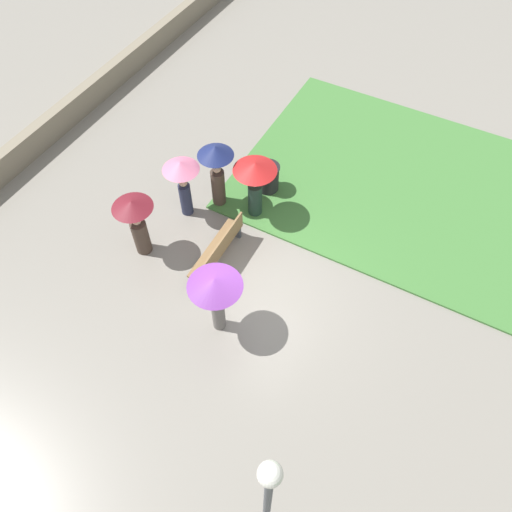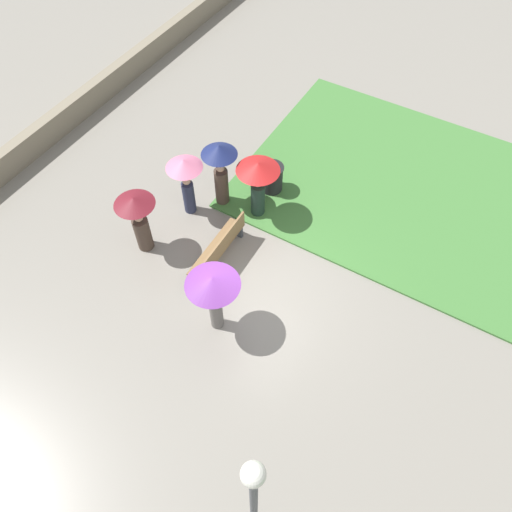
% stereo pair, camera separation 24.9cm
% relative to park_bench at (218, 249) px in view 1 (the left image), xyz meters
% --- Properties ---
extents(ground_plane, '(90.00, 90.00, 0.00)m').
position_rel_park_bench_xyz_m(ground_plane, '(0.48, 1.35, -0.48)').
color(ground_plane, gray).
extents(lawn_patch_near, '(6.70, 8.54, 0.06)m').
position_rel_park_bench_xyz_m(lawn_patch_near, '(-4.70, 3.04, -0.45)').
color(lawn_patch_near, '#427A38').
rests_on(lawn_patch_near, ground_plane).
extents(park_bench, '(2.00, 0.45, 0.90)m').
position_rel_park_bench_xyz_m(park_bench, '(0.00, 0.00, 0.00)').
color(park_bench, brown).
rests_on(park_bench, ground_plane).
extents(lamp_post, '(0.32, 0.32, 4.04)m').
position_rel_park_bench_xyz_m(lamp_post, '(4.65, 3.75, 2.15)').
color(lamp_post, '#474C51').
rests_on(lamp_post, ground_plane).
extents(trash_bin, '(0.65, 0.65, 0.85)m').
position_rel_park_bench_xyz_m(trash_bin, '(-2.76, -0.09, -0.05)').
color(trash_bin, '#232326').
rests_on(trash_bin, ground_plane).
extents(crowd_person_navy, '(0.92, 0.92, 1.99)m').
position_rel_park_bench_xyz_m(crowd_person_navy, '(-1.69, -1.01, 0.87)').
color(crowd_person_navy, '#47382D').
rests_on(crowd_person_navy, ground_plane).
extents(crowd_person_purple, '(1.16, 1.16, 1.87)m').
position_rel_park_bench_xyz_m(crowd_person_purple, '(1.54, 0.93, 1.00)').
color(crowd_person_purple, slate).
rests_on(crowd_person_purple, ground_plane).
extents(crowd_person_pink, '(0.93, 0.93, 1.79)m').
position_rel_park_bench_xyz_m(crowd_person_pink, '(-1.00, -1.59, 0.81)').
color(crowd_person_pink, '#282D47').
rests_on(crowd_person_pink, ground_plane).
extents(crowd_person_maroon, '(0.97, 0.97, 1.77)m').
position_rel_park_bench_xyz_m(crowd_person_maroon, '(0.58, -1.86, 0.66)').
color(crowd_person_maroon, '#47382D').
rests_on(crowd_person_maroon, ground_plane).
extents(crowd_person_red, '(1.10, 1.10, 1.81)m').
position_rel_park_bench_xyz_m(crowd_person_red, '(-1.82, 0.02, 0.83)').
color(crowd_person_red, '#1E3328').
rests_on(crowd_person_red, ground_plane).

